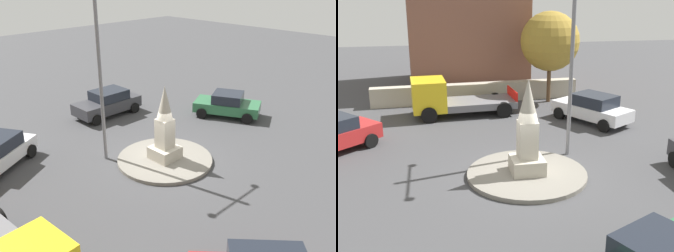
# 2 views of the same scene
# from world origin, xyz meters

# --- Properties ---
(ground_plane) EXTENTS (80.00, 80.00, 0.00)m
(ground_plane) POSITION_xyz_m (0.00, 0.00, 0.00)
(ground_plane) COLOR #424244
(traffic_island) EXTENTS (4.48, 4.48, 0.16)m
(traffic_island) POSITION_xyz_m (0.00, 0.00, 0.08)
(traffic_island) COLOR gray
(traffic_island) RESTS_ON ground
(monument) EXTENTS (1.20, 1.20, 3.54)m
(monument) POSITION_xyz_m (0.00, 0.00, 1.65)
(monument) COLOR #B2AA99
(monument) RESTS_ON traffic_island
(streetlamp) EXTENTS (3.13, 0.28, 8.50)m
(streetlamp) POSITION_xyz_m (-1.82, 2.18, 5.06)
(streetlamp) COLOR slate
(streetlamp) RESTS_ON ground
(car_white_approaching) EXTENTS (4.44, 3.60, 1.51)m
(car_white_approaching) POSITION_xyz_m (-5.93, 4.84, 0.78)
(car_white_approaching) COLOR silver
(car_white_approaching) RESTS_ON ground
(truck_yellow_waiting) EXTENTS (2.83, 5.76, 2.08)m
(truck_yellow_waiting) POSITION_xyz_m (-8.47, -2.52, 0.99)
(truck_yellow_waiting) COLOR yellow
(truck_yellow_waiting) RESTS_ON ground
(stone_boundary_wall) EXTENTS (1.36, 12.77, 1.16)m
(stone_boundary_wall) POSITION_xyz_m (-11.24, -0.59, 0.58)
(stone_boundary_wall) COLOR #B2AA99
(stone_boundary_wall) RESTS_ON ground
(corner_building) EXTENTS (8.55, 8.24, 8.98)m
(corner_building) POSITION_xyz_m (-16.81, -0.88, 4.49)
(corner_building) COLOR brown
(corner_building) RESTS_ON ground
(tree_near_wall) EXTENTS (3.55, 3.55, 5.48)m
(tree_near_wall) POSITION_xyz_m (-10.47, 3.76, 3.70)
(tree_near_wall) COLOR brown
(tree_near_wall) RESTS_ON ground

